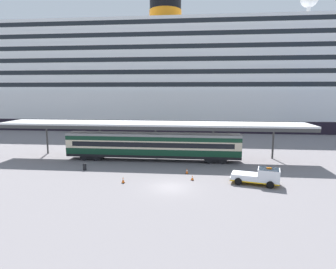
# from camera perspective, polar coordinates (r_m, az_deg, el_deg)

# --- Properties ---
(ground_plane) EXTENTS (400.00, 400.00, 0.00)m
(ground_plane) POSITION_cam_1_polar(r_m,az_deg,el_deg) (30.91, 0.59, -10.62)
(ground_plane) COLOR slate
(cruise_ship) EXTENTS (178.26, 29.14, 38.72)m
(cruise_ship) POSITION_cam_1_polar(r_m,az_deg,el_deg) (86.56, -7.63, 10.49)
(cruise_ship) COLOR black
(cruise_ship) RESTS_ON ground
(platform_canopy) EXTENTS (45.36, 5.81, 5.63)m
(platform_canopy) POSITION_cam_1_polar(r_m,az_deg,el_deg) (41.85, -3.08, 2.08)
(platform_canopy) COLOR silver
(platform_canopy) RESTS_ON ground
(train_carriage) EXTENTS (25.67, 2.81, 4.11)m
(train_carriage) POSITION_cam_1_polar(r_m,az_deg,el_deg) (41.92, -3.13, -2.18)
(train_carriage) COLOR black
(train_carriage) RESTS_ON ground
(service_truck) EXTENTS (5.54, 3.24, 2.02)m
(service_truck) POSITION_cam_1_polar(r_m,az_deg,el_deg) (33.06, 18.06, -7.96)
(service_truck) COLOR white
(service_truck) RESTS_ON ground
(traffic_cone_near) EXTENTS (0.36, 0.36, 0.61)m
(traffic_cone_near) POSITION_cam_1_polar(r_m,az_deg,el_deg) (33.25, 4.95, -8.70)
(traffic_cone_near) COLOR black
(traffic_cone_near) RESTS_ON ground
(traffic_cone_mid) EXTENTS (0.36, 0.36, 0.71)m
(traffic_cone_mid) POSITION_cam_1_polar(r_m,az_deg,el_deg) (32.55, -9.08, -9.08)
(traffic_cone_mid) COLOR black
(traffic_cone_mid) RESTS_ON ground
(traffic_cone_far) EXTENTS (0.36, 0.36, 0.68)m
(traffic_cone_far) POSITION_cam_1_polar(r_m,az_deg,el_deg) (35.70, 3.85, -7.40)
(traffic_cone_far) COLOR black
(traffic_cone_far) RESTS_ON ground
(quay_bollard) EXTENTS (0.48, 0.48, 0.96)m
(quay_bollard) POSITION_cam_1_polar(r_m,az_deg,el_deg) (38.68, -16.53, -6.20)
(quay_bollard) COLOR black
(quay_bollard) RESTS_ON ground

